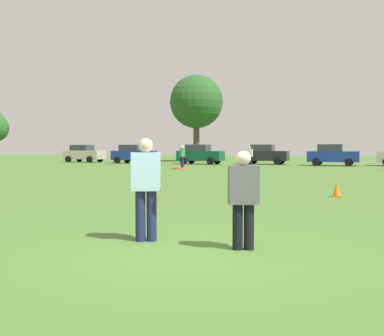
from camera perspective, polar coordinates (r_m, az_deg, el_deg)
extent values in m
plane|color=#47702D|center=(6.95, 0.08, -10.31)|extent=(163.04, 163.04, 0.00)
cylinder|color=#1E234C|center=(7.81, -6.27, -5.79)|extent=(0.17, 0.17, 0.84)
cylinder|color=#1E234C|center=(7.80, -4.92, -5.79)|extent=(0.17, 0.17, 0.84)
cube|color=#9EC6E5|center=(7.73, -5.62, -0.42)|extent=(0.55, 0.44, 0.62)
sphere|color=#D8AD8C|center=(7.72, -5.63, 2.73)|extent=(0.24, 0.24, 0.24)
cylinder|color=black|center=(7.19, 6.91, -7.09)|extent=(0.15, 0.15, 0.69)
cylinder|color=black|center=(7.17, 5.55, -7.11)|extent=(0.15, 0.15, 0.69)
cube|color=#595960|center=(7.10, 6.25, -2.02)|extent=(0.51, 0.39, 0.58)
sphere|color=beige|center=(7.08, 6.27, 1.19)|extent=(0.22, 0.22, 0.22)
cylinder|color=#E54C33|center=(7.46, -1.37, -0.05)|extent=(0.27, 0.27, 0.05)
cube|color=#D8590C|center=(15.41, 17.14, -3.30)|extent=(0.32, 0.32, 0.03)
cone|color=orange|center=(15.39, 17.15, -2.41)|extent=(0.24, 0.24, 0.45)
cube|color=#B7AD99|center=(50.79, -12.93, 1.57)|extent=(4.29, 2.03, 0.90)
cube|color=#2D333D|center=(50.93, -13.17, 2.38)|extent=(2.09, 1.75, 0.64)
cylinder|color=black|center=(50.93, -11.09, 1.08)|extent=(0.67, 0.26, 0.66)
cylinder|color=black|center=(49.25, -12.32, 1.03)|extent=(0.67, 0.26, 0.66)
cylinder|color=black|center=(52.36, -13.50, 1.10)|extent=(0.67, 0.26, 0.66)
cylinder|color=black|center=(50.73, -14.78, 1.04)|extent=(0.67, 0.26, 0.66)
cube|color=navy|center=(46.39, -7.06, 1.53)|extent=(4.29, 2.03, 0.90)
cube|color=#2D333D|center=(46.50, -7.33, 2.42)|extent=(2.09, 1.75, 0.64)
cylinder|color=black|center=(46.70, -5.07, 1.00)|extent=(0.67, 0.26, 0.66)
cylinder|color=black|center=(44.91, -6.19, 0.93)|extent=(0.67, 0.26, 0.66)
cylinder|color=black|center=(47.90, -7.86, 1.02)|extent=(0.67, 0.26, 0.66)
cylinder|color=black|center=(46.16, -9.06, 0.96)|extent=(0.67, 0.26, 0.66)
cube|color=#0C4C2D|center=(43.69, 1.05, 1.49)|extent=(4.29, 2.03, 0.90)
cube|color=#2D333D|center=(43.77, 0.74, 2.44)|extent=(2.09, 1.75, 0.64)
cylinder|color=black|center=(44.22, 3.08, 0.92)|extent=(0.67, 0.26, 0.66)
cylinder|color=black|center=(42.33, 2.24, 0.85)|extent=(0.67, 0.26, 0.66)
cylinder|color=black|center=(45.09, -0.07, 0.95)|extent=(0.67, 0.26, 0.66)
cylinder|color=black|center=(43.24, -1.03, 0.89)|extent=(0.67, 0.26, 0.66)
cube|color=black|center=(43.84, 8.87, 1.47)|extent=(4.29, 2.03, 0.90)
cube|color=#2D333D|center=(43.89, 8.55, 2.41)|extent=(2.09, 1.75, 0.64)
cylinder|color=black|center=(44.58, 10.77, 0.89)|extent=(0.67, 0.26, 0.66)
cylinder|color=black|center=(42.61, 10.29, 0.82)|extent=(0.67, 0.26, 0.66)
cylinder|color=black|center=(45.12, 7.52, 0.93)|extent=(0.67, 0.26, 0.66)
cylinder|color=black|center=(43.18, 6.89, 0.87)|extent=(0.67, 0.26, 0.66)
cube|color=navy|center=(41.66, 16.75, 1.34)|extent=(4.29, 2.03, 0.90)
cube|color=#2D333D|center=(41.67, 16.42, 2.33)|extent=(2.09, 1.75, 0.64)
cylinder|color=black|center=(42.59, 18.59, 0.73)|extent=(0.67, 0.26, 0.66)
cylinder|color=black|center=(40.60, 18.47, 0.65)|extent=(0.67, 0.26, 0.66)
cylinder|color=black|center=(42.78, 15.11, 0.78)|extent=(0.67, 0.26, 0.66)
cylinder|color=black|center=(40.80, 14.82, 0.71)|extent=(0.67, 0.26, 0.66)
cylinder|color=#1E234C|center=(34.40, -1.23, 0.64)|extent=(0.16, 0.16, 0.85)
cylinder|color=#1E234C|center=(34.23, -1.13, 0.63)|extent=(0.16, 0.16, 0.85)
cube|color=#338C4C|center=(34.30, -1.18, 1.85)|extent=(0.49, 0.53, 0.60)
sphere|color=beige|center=(34.30, -1.18, 2.54)|extent=(0.23, 0.23, 0.23)
cylinder|color=black|center=(37.60, 7.12, 0.76)|extent=(0.16, 0.16, 0.83)
cylinder|color=black|center=(37.65, 6.87, 0.76)|extent=(0.16, 0.16, 0.83)
cube|color=silver|center=(37.61, 7.00, 1.84)|extent=(0.48, 0.31, 0.59)
sphere|color=#D8AD8C|center=(37.60, 7.00, 2.45)|extent=(0.23, 0.23, 0.23)
cylinder|color=brown|center=(52.37, 0.53, 3.06)|extent=(0.69, 0.69, 4.13)
sphere|color=#285623|center=(52.61, 0.54, 8.05)|extent=(5.90, 5.90, 5.90)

